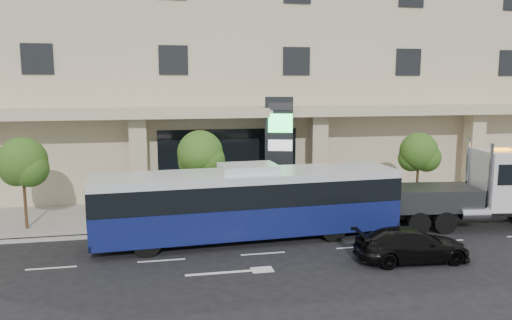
{
  "coord_description": "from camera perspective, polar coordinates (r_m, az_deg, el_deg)",
  "views": [
    {
      "loc": [
        -4.06,
        -20.2,
        6.75
      ],
      "look_at": [
        0.42,
        2.0,
        3.25
      ],
      "focal_mm": 35.0,
      "sensor_mm": 36.0,
      "label": 1
    }
  ],
  "objects": [
    {
      "name": "sidewalk",
      "position": [
        26.38,
        -2.2,
        -5.88
      ],
      "size": [
        120.0,
        6.0,
        0.15
      ],
      "primitive_type": "cube",
      "color": "gray",
      "rests_on": "ground"
    },
    {
      "name": "tree_mid",
      "position": [
        24.14,
        -6.33,
        0.41
      ],
      "size": [
        2.28,
        2.2,
        4.38
      ],
      "color": "#422B19",
      "rests_on": "sidewalk"
    },
    {
      "name": "tree_right",
      "position": [
        27.65,
        18.14,
        0.62
      ],
      "size": [
        2.1,
        2.0,
        4.04
      ],
      "color": "#422B19",
      "rests_on": "sidewalk"
    },
    {
      "name": "black_sedan",
      "position": [
        20.23,
        17.37,
        -9.23
      ],
      "size": [
        4.47,
        2.0,
        1.27
      ],
      "primitive_type": "imported",
      "rotation": [
        0.0,
        0.0,
        1.52
      ],
      "color": "black",
      "rests_on": "ground"
    },
    {
      "name": "tree_left",
      "position": [
        24.78,
        -25.08,
        -0.5
      ],
      "size": [
        2.27,
        2.2,
        4.22
      ],
      "color": "#422B19",
      "rests_on": "sidewalk"
    },
    {
      "name": "ground",
      "position": [
        21.68,
        -0.04,
        -9.36
      ],
      "size": [
        120.0,
        120.0,
        0.0
      ],
      "primitive_type": "plane",
      "color": "black",
      "rests_on": "ground"
    },
    {
      "name": "curb",
      "position": [
        23.54,
        -1.01,
        -7.7
      ],
      "size": [
        120.0,
        0.3,
        0.15
      ],
      "primitive_type": "cube",
      "color": "gray",
      "rests_on": "ground"
    },
    {
      "name": "city_bus",
      "position": [
        21.58,
        -0.92,
        -4.78
      ],
      "size": [
        13.25,
        3.46,
        3.33
      ],
      "rotation": [
        0.0,
        0.0,
        0.05
      ],
      "color": "black",
      "rests_on": "ground"
    },
    {
      "name": "signage_pylon",
      "position": [
        26.77,
        2.64,
        1.02
      ],
      "size": [
        1.55,
        0.94,
        5.89
      ],
      "rotation": [
        0.0,
        0.0,
        -0.3
      ],
      "color": "black",
      "rests_on": "sidewalk"
    },
    {
      "name": "tow_truck",
      "position": [
        25.85,
        24.38,
        -3.31
      ],
      "size": [
        9.09,
        3.13,
        4.11
      ],
      "rotation": [
        0.0,
        0.0,
        -0.12
      ],
      "color": "#2D3033",
      "rests_on": "ground"
    },
    {
      "name": "convention_center",
      "position": [
        36.0,
        -5.04,
        13.88
      ],
      "size": [
        60.0,
        17.6,
        20.0
      ],
      "color": "tan",
      "rests_on": "ground"
    }
  ]
}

